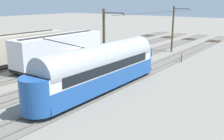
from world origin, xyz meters
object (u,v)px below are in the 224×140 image
(catenary_pole_mid_near, at_px, (104,43))
(catenary_pole_foreground, at_px, (173,28))
(vintage_streetcar, at_px, (101,67))
(boxcar_far_siding, at_px, (60,49))
(boxcar_adjacent, at_px, (14,49))
(switch_stand, at_px, (181,57))

(catenary_pole_mid_near, bearing_deg, catenary_pole_foreground, -90.00)
(vintage_streetcar, distance_m, boxcar_far_siding, 10.90)
(vintage_streetcar, distance_m, catenary_pole_foreground, 21.70)
(vintage_streetcar, relative_size, catenary_pole_foreground, 2.27)
(vintage_streetcar, height_order, boxcar_adjacent, vintage_streetcar)
(boxcar_adjacent, height_order, catenary_pole_foreground, catenary_pole_foreground)
(vintage_streetcar, bearing_deg, switch_stand, -96.36)
(boxcar_far_siding, distance_m, switch_stand, 16.04)
(vintage_streetcar, relative_size, switch_stand, 13.36)
(boxcar_adjacent, height_order, catenary_pole_mid_near, catenary_pole_mid_near)
(catenary_pole_mid_near, xyz_separation_m, switch_stand, (-4.09, -11.51, -3.08))
(catenary_pole_foreground, bearing_deg, boxcar_adjacent, 58.26)
(boxcar_adjacent, distance_m, switch_stand, 21.88)
(catenary_pole_mid_near, distance_m, switch_stand, 12.60)
(boxcar_far_siding, bearing_deg, vintage_streetcar, 156.74)
(vintage_streetcar, distance_m, catenary_pole_mid_near, 4.64)
(boxcar_adjacent, xyz_separation_m, catenary_pole_foreground, (-12.62, -20.39, 1.62))
(catenary_pole_mid_near, bearing_deg, boxcar_adjacent, 11.41)
(boxcar_far_siding, xyz_separation_m, catenary_pole_mid_near, (-7.61, 0.64, 1.62))
(boxcar_far_siding, bearing_deg, boxcar_adjacent, 32.46)
(vintage_streetcar, xyz_separation_m, catenary_pole_foreground, (2.40, -21.51, 1.53))
(boxcar_adjacent, bearing_deg, catenary_pole_mid_near, -168.59)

